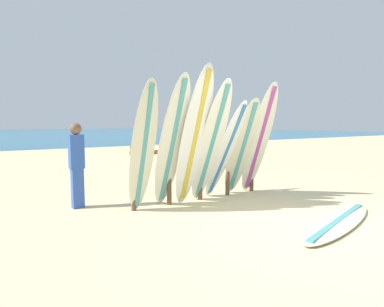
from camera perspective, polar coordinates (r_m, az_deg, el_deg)
ground_plane at (r=5.14m, az=20.60°, el=-12.44°), size 120.00×120.00×0.00m
ocean_water at (r=60.94m, az=-30.45°, el=3.20°), size 120.00×80.00×0.01m
surfboard_rack at (r=6.36m, az=1.52°, el=-2.09°), size 3.03×0.09×1.18m
surfboard_leaning_far_left at (r=5.38m, az=-8.87°, el=1.13°), size 0.56×0.72×2.30m
surfboard_leaning_left at (r=5.60m, az=-3.73°, el=1.90°), size 0.51×1.02×2.41m
surfboard_leaning_center_left at (r=5.68m, az=0.38°, el=2.85°), size 0.64×0.95×2.58m
surfboard_leaning_center at (r=5.97m, az=3.49°, el=1.89°), size 0.57×1.07×2.36m
surfboard_leaning_center_right at (r=6.37m, az=6.12°, el=0.52°), size 0.71×1.11×2.01m
surfboard_leaning_right at (r=6.68m, az=9.08°, el=0.98°), size 0.67×1.02×2.08m
surfboard_leaning_far_right at (r=6.89m, az=12.15°, el=2.43°), size 0.66×1.07×2.41m
surfboard_lying_on_sand at (r=5.46m, az=25.21°, el=-11.19°), size 2.67×1.15×0.08m
beachgoer_standing at (r=6.09m, az=-20.31°, el=-1.39°), size 0.26×0.21×1.57m
small_boat_offshore at (r=33.35m, az=-9.41°, el=3.11°), size 1.20×2.17×0.71m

